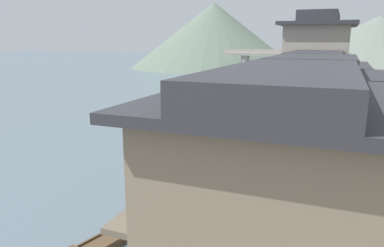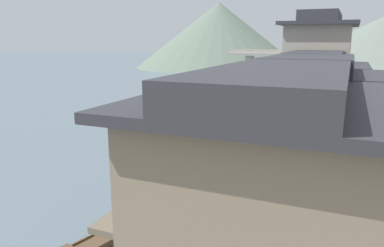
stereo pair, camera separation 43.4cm
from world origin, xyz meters
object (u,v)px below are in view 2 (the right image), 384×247
object	(u,v)px
boat_moored_far	(292,93)
house_waterfront_tall	(312,104)
house_waterfront_far	(322,81)
mooring_post_dock_mid	(233,159)
house_waterfront_narrow	(317,73)
boat_moored_third	(124,227)
boat_moored_nearest	(211,102)
boat_moored_second	(240,114)
mooring_post_dock_far	(262,131)
house_waterfront_nearest	(274,181)
stone_bridge	(285,59)
house_waterfront_second	(305,127)

from	to	relation	value
boat_moored_far	house_waterfront_tall	size ratio (longest dim) A/B	0.76
house_waterfront_far	mooring_post_dock_mid	bearing A→B (deg)	-99.60
house_waterfront_narrow	boat_moored_third	bearing A→B (deg)	-107.42
boat_moored_nearest	house_waterfront_far	bearing A→B (deg)	-23.83
boat_moored_second	house_waterfront_tall	world-z (taller)	house_waterfront_tall
house_waterfront_tall	house_waterfront_narrow	size ratio (longest dim) A/B	0.74
boat_moored_third	mooring_post_dock_far	size ratio (longest dim) A/B	7.46
house_waterfront_tall	house_waterfront_far	world-z (taller)	same
boat_moored_far	house_waterfront_nearest	distance (m)	44.82
boat_moored_third	house_waterfront_tall	distance (m)	13.42
boat_moored_far	mooring_post_dock_mid	world-z (taller)	mooring_post_dock_mid
house_waterfront_far	house_waterfront_narrow	bearing A→B (deg)	-89.31
mooring_post_dock_mid	stone_bridge	size ratio (longest dim) A/B	0.04
mooring_post_dock_far	stone_bridge	xyz separation A→B (m)	(-7.42, 54.01, 2.38)
boat_moored_second	mooring_post_dock_mid	bearing A→B (deg)	-75.41
boat_moored_nearest	house_waterfront_narrow	world-z (taller)	house_waterfront_narrow
boat_moored_second	stone_bridge	xyz separation A→B (m)	(-2.65, 42.69, 3.56)
boat_moored_nearest	boat_moored_second	bearing A→B (deg)	-47.06
house_waterfront_second	house_waterfront_tall	xyz separation A→B (m)	(-0.36, 6.35, -0.01)
boat_moored_nearest	boat_moored_second	xyz separation A→B (m)	(5.48, -5.89, 0.01)
mooring_post_dock_far	boat_moored_nearest	bearing A→B (deg)	120.79
boat_moored_second	mooring_post_dock_mid	world-z (taller)	mooring_post_dock_mid
boat_moored_second	stone_bridge	size ratio (longest dim) A/B	0.19
boat_moored_nearest	mooring_post_dock_far	xyz separation A→B (m)	(10.26, -17.21, 1.18)
house_waterfront_far	house_waterfront_nearest	bearing A→B (deg)	-88.47
house_waterfront_narrow	house_waterfront_far	xyz separation A→B (m)	(-0.09, 7.24, -1.29)
stone_bridge	house_waterfront_nearest	bearing A→B (deg)	-80.86
house_waterfront_far	mooring_post_dock_mid	distance (m)	18.77
house_waterfront_nearest	house_waterfront_tall	world-z (taller)	same
boat_moored_far	house_waterfront_second	bearing A→B (deg)	-81.13
boat_moored_third	house_waterfront_second	size ratio (longest dim) A/B	0.80
house_waterfront_nearest	house_waterfront_second	bearing A→B (deg)	89.42
stone_bridge	house_waterfront_far	bearing A→B (deg)	-76.16
house_waterfront_second	house_waterfront_far	xyz separation A→B (m)	(-0.80, 20.34, -0.01)
boat_moored_nearest	boat_moored_third	distance (m)	32.24
boat_moored_third	house_waterfront_tall	world-z (taller)	house_waterfront_tall
house_waterfront_far	mooring_post_dock_far	world-z (taller)	house_waterfront_far
boat_moored_second	house_waterfront_far	xyz separation A→B (m)	(7.87, -0.01, 3.82)
house_waterfront_second	mooring_post_dock_mid	world-z (taller)	house_waterfront_second
house_waterfront_nearest	house_waterfront_far	xyz separation A→B (m)	(-0.73, 27.23, 0.01)
house_waterfront_narrow	stone_bridge	size ratio (longest dim) A/B	0.35
boat_moored_third	stone_bridge	size ratio (longest dim) A/B	0.22
house_waterfront_nearest	stone_bridge	bearing A→B (deg)	99.14
house_waterfront_far	mooring_post_dock_far	bearing A→B (deg)	-105.33
house_waterfront_second	house_waterfront_narrow	distance (m)	13.18
house_waterfront_nearest	house_waterfront_narrow	distance (m)	20.04
house_waterfront_second	stone_bridge	xyz separation A→B (m)	(-11.32, 63.03, -0.26)
mooring_post_dock_far	stone_bridge	bearing A→B (deg)	97.82
boat_moored_nearest	boat_moored_third	xyz separation A→B (m)	(7.75, -31.29, 0.11)
boat_moored_nearest	house_waterfront_second	distance (m)	30.06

